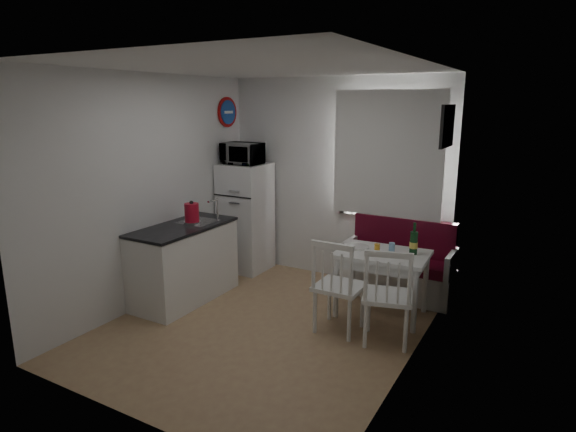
# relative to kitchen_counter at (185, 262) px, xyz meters

# --- Properties ---
(floor) EXTENTS (3.00, 3.50, 0.02)m
(floor) POSITION_rel_kitchen_counter_xyz_m (1.20, -0.16, -0.46)
(floor) COLOR #A37A57
(floor) RESTS_ON ground
(ceiling) EXTENTS (3.00, 3.50, 0.02)m
(ceiling) POSITION_rel_kitchen_counter_xyz_m (1.20, -0.16, 2.14)
(ceiling) COLOR white
(ceiling) RESTS_ON wall_back
(wall_back) EXTENTS (3.00, 0.02, 2.60)m
(wall_back) POSITION_rel_kitchen_counter_xyz_m (1.20, 1.59, 0.84)
(wall_back) COLOR white
(wall_back) RESTS_ON floor
(wall_front) EXTENTS (3.00, 0.02, 2.60)m
(wall_front) POSITION_rel_kitchen_counter_xyz_m (1.20, -1.91, 0.84)
(wall_front) COLOR white
(wall_front) RESTS_ON floor
(wall_left) EXTENTS (0.02, 3.50, 2.60)m
(wall_left) POSITION_rel_kitchen_counter_xyz_m (-0.30, -0.16, 0.84)
(wall_left) COLOR white
(wall_left) RESTS_ON floor
(wall_right) EXTENTS (0.02, 3.50, 2.60)m
(wall_right) POSITION_rel_kitchen_counter_xyz_m (2.70, -0.16, 0.84)
(wall_right) COLOR white
(wall_right) RESTS_ON floor
(window) EXTENTS (1.22, 0.06, 1.47)m
(window) POSITION_rel_kitchen_counter_xyz_m (1.90, 1.56, 1.17)
(window) COLOR white
(window) RESTS_ON wall_back
(curtain) EXTENTS (1.35, 0.02, 1.50)m
(curtain) POSITION_rel_kitchen_counter_xyz_m (1.90, 1.49, 1.22)
(curtain) COLOR white
(curtain) RESTS_ON wall_back
(kitchen_counter) EXTENTS (0.62, 1.32, 1.16)m
(kitchen_counter) POSITION_rel_kitchen_counter_xyz_m (0.00, 0.00, 0.00)
(kitchen_counter) COLOR white
(kitchen_counter) RESTS_ON floor
(wall_sign) EXTENTS (0.03, 0.40, 0.40)m
(wall_sign) POSITION_rel_kitchen_counter_xyz_m (-0.27, 1.29, 1.69)
(wall_sign) COLOR #194396
(wall_sign) RESTS_ON wall_left
(picture_frame) EXTENTS (0.04, 0.52, 0.42)m
(picture_frame) POSITION_rel_kitchen_counter_xyz_m (2.67, 0.94, 1.59)
(picture_frame) COLOR black
(picture_frame) RESTS_ON wall_right
(bench) EXTENTS (1.29, 0.50, 0.92)m
(bench) POSITION_rel_kitchen_counter_xyz_m (2.15, 1.35, -0.15)
(bench) COLOR white
(bench) RESTS_ON floor
(dining_table) EXTENTS (0.99, 0.72, 0.71)m
(dining_table) POSITION_rel_kitchen_counter_xyz_m (2.15, 0.72, 0.18)
(dining_table) COLOR white
(dining_table) RESTS_ON floor
(chair_left) EXTENTS (0.46, 0.44, 0.53)m
(chair_left) POSITION_rel_kitchen_counter_xyz_m (1.90, 0.05, 0.15)
(chair_left) COLOR white
(chair_left) RESTS_ON floor
(chair_right) EXTENTS (0.56, 0.55, 0.52)m
(chair_right) POSITION_rel_kitchen_counter_xyz_m (2.40, 0.05, 0.15)
(chair_right) COLOR white
(chair_right) RESTS_ON floor
(fridge) EXTENTS (0.59, 0.59, 1.48)m
(fridge) POSITION_rel_kitchen_counter_xyz_m (0.02, 1.24, 0.28)
(fridge) COLOR white
(fridge) RESTS_ON floor
(microwave) EXTENTS (0.51, 0.35, 0.28)m
(microwave) POSITION_rel_kitchen_counter_xyz_m (0.02, 1.19, 1.16)
(microwave) COLOR white
(microwave) RESTS_ON fridge
(kettle) EXTENTS (0.20, 0.20, 0.27)m
(kettle) POSITION_rel_kitchen_counter_xyz_m (0.05, 0.11, 0.58)
(kettle) COLOR #B30E23
(kettle) RESTS_ON kitchen_counter
(wine_bottle) EXTENTS (0.09, 0.09, 0.34)m
(wine_bottle) POSITION_rel_kitchen_counter_xyz_m (2.45, 0.82, 0.43)
(wine_bottle) COLOR #123A1A
(wine_bottle) RESTS_ON dining_table
(drinking_glass_orange) EXTENTS (0.06, 0.06, 0.10)m
(drinking_glass_orange) POSITION_rel_kitchen_counter_xyz_m (2.10, 0.67, 0.31)
(drinking_glass_orange) COLOR #FFAC2A
(drinking_glass_orange) RESTS_ON dining_table
(drinking_glass_blue) EXTENTS (0.06, 0.06, 0.10)m
(drinking_glass_blue) POSITION_rel_kitchen_counter_xyz_m (2.23, 0.77, 0.31)
(drinking_glass_blue) COLOR #91C7F7
(drinking_glass_blue) RESTS_ON dining_table
(plate) EXTENTS (0.26, 0.26, 0.02)m
(plate) POSITION_rel_kitchen_counter_xyz_m (1.85, 0.74, 0.27)
(plate) COLOR white
(plate) RESTS_ON dining_table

